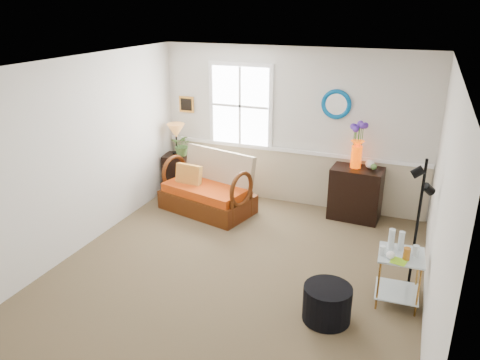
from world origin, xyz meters
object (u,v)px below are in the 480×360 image
at_px(lamp_stand, 176,173).
at_px(ottoman, 327,303).
at_px(cabinet, 356,193).
at_px(loveseat, 207,183).
at_px(floor_lamp, 417,227).
at_px(side_table, 398,279).

height_order(lamp_stand, ottoman, lamp_stand).
bearing_deg(lamp_stand, cabinet, 0.64).
bearing_deg(ottoman, loveseat, 138.88).
bearing_deg(floor_lamp, side_table, -122.98).
distance_m(side_table, floor_lamp, 0.63).
height_order(lamp_stand, cabinet, cabinet).
bearing_deg(side_table, ottoman, -138.43).
xyz_separation_m(loveseat, floor_lamp, (3.22, -1.17, 0.34)).
bearing_deg(lamp_stand, ottoman, -39.04).
bearing_deg(lamp_stand, side_table, -27.58).
xyz_separation_m(cabinet, side_table, (0.80, -2.12, -0.10)).
bearing_deg(floor_lamp, loveseat, 146.56).
bearing_deg(loveseat, ottoman, -27.01).
bearing_deg(side_table, cabinet, 110.69).
distance_m(loveseat, side_table, 3.45).
bearing_deg(side_table, loveseat, 154.03).
bearing_deg(loveseat, lamp_stand, 161.31).
distance_m(loveseat, cabinet, 2.38).
bearing_deg(ottoman, floor_lamp, 49.68).
bearing_deg(floor_lamp, cabinet, 103.86).
xyz_separation_m(lamp_stand, ottoman, (3.31, -2.69, -0.14)).
relative_size(lamp_stand, cabinet, 0.83).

